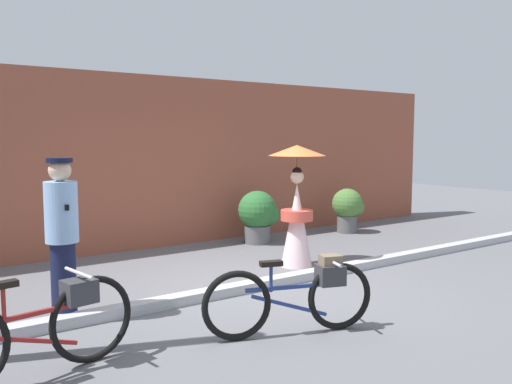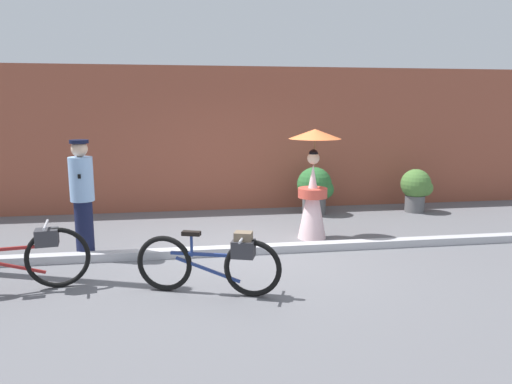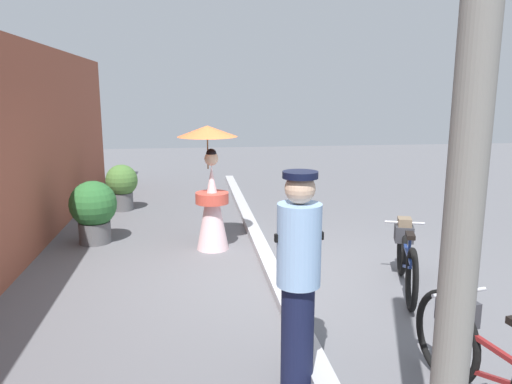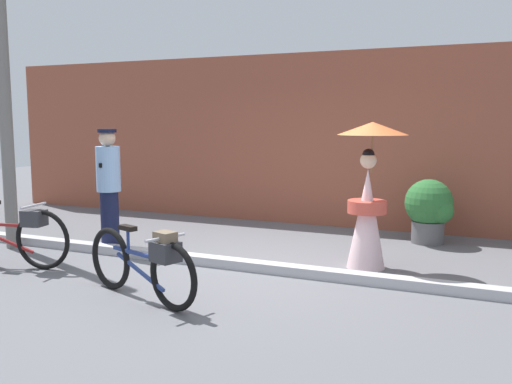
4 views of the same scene
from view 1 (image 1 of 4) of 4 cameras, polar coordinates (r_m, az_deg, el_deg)
ground_plane at (r=7.04m, az=0.52°, el=-10.27°), size 30.00×30.00×0.00m
building_wall at (r=9.76m, az=-11.26°, el=3.15°), size 14.00×0.40×3.04m
sidewalk_curb at (r=7.02m, az=0.52°, el=-9.79°), size 14.00×0.20×0.12m
bicycle_near_officer at (r=4.77m, az=-22.29°, el=-13.18°), size 1.81×0.48×0.85m
bicycle_far_side at (r=5.40m, az=4.47°, el=-10.78°), size 1.70×0.68×0.78m
person_officer at (r=5.98m, az=-19.96°, el=-4.30°), size 0.34×0.38×1.74m
person_with_parasol at (r=8.11m, az=4.37°, el=-1.21°), size 0.87×0.87×1.84m
potted_plant_by_door at (r=9.91m, az=0.30°, el=-2.39°), size 0.74×0.72×0.98m
potted_plant_small at (r=11.20m, az=9.80°, el=-1.64°), size 0.64×0.63×0.91m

